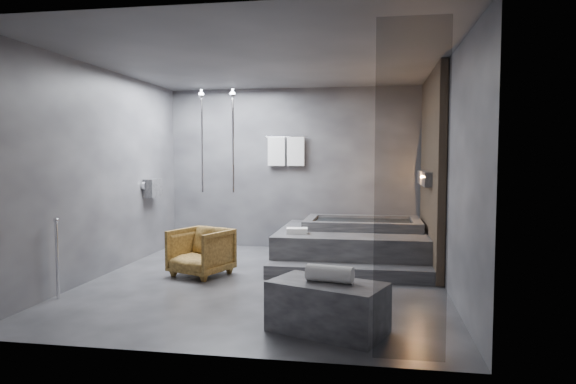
# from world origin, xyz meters

# --- Properties ---
(room) EXTENTS (5.00, 5.04, 2.82)m
(room) POSITION_xyz_m (0.40, 0.24, 1.73)
(room) COLOR #29292C
(room) RESTS_ON ground
(tub_deck) EXTENTS (2.20, 2.00, 0.50)m
(tub_deck) POSITION_xyz_m (1.05, 1.45, 0.25)
(tub_deck) COLOR #2E2E30
(tub_deck) RESTS_ON ground
(tub_step) EXTENTS (2.20, 0.36, 0.18)m
(tub_step) POSITION_xyz_m (1.05, 0.27, 0.09)
(tub_step) COLOR #2E2E30
(tub_step) RESTS_ON ground
(concrete_bench) EXTENTS (1.17, 0.90, 0.46)m
(concrete_bench) POSITION_xyz_m (0.96, -1.78, 0.23)
(concrete_bench) COLOR #303032
(concrete_bench) RESTS_ON ground
(driftwood_chair) EXTENTS (0.90, 0.91, 0.64)m
(driftwood_chair) POSITION_xyz_m (-0.94, 0.18, 0.32)
(driftwood_chair) COLOR #4B3312
(driftwood_chair) RESTS_ON ground
(rolled_towel) EXTENTS (0.46, 0.25, 0.16)m
(rolled_towel) POSITION_xyz_m (0.98, -1.77, 0.54)
(rolled_towel) COLOR white
(rolled_towel) RESTS_ON concrete_bench
(deck_towel) EXTENTS (0.33, 0.26, 0.08)m
(deck_towel) POSITION_xyz_m (0.28, 0.87, 0.54)
(deck_towel) COLOR white
(deck_towel) RESTS_ON tub_deck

